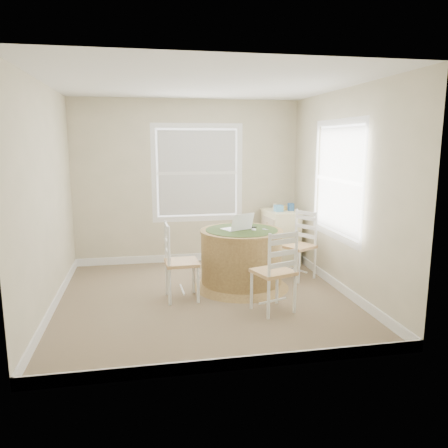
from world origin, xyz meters
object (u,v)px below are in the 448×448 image
object	(u,v)px
round_table	(241,256)
chair_near	(273,271)
chair_left	(182,262)
laptop	(237,227)
corner_chest	(280,237)
chair_right	(297,246)

from	to	relation	value
round_table	chair_near	size ratio (longest dim) A/B	1.35
round_table	chair_left	distance (m)	0.89
chair_near	laptop	world-z (taller)	laptop
round_table	laptop	distance (m)	0.40
laptop	corner_chest	world-z (taller)	laptop
chair_near	round_table	bearing A→B (deg)	-98.17
round_table	chair_right	size ratio (longest dim) A/B	1.35
chair_right	laptop	size ratio (longest dim) A/B	2.16
chair_left	chair_near	bearing A→B (deg)	-122.69
chair_near	chair_right	bearing A→B (deg)	-140.34
chair_left	chair_right	world-z (taller)	same
laptop	corner_chest	xyz separation A→B (m)	(0.95, 1.04, -0.39)
round_table	chair_left	bearing A→B (deg)	-178.36
laptop	chair_left	bearing A→B (deg)	-1.42
laptop	round_table	bearing A→B (deg)	129.58
round_table	chair_right	distance (m)	0.91
chair_left	chair_near	world-z (taller)	same
chair_left	corner_chest	distance (m)	2.21
chair_left	chair_right	size ratio (longest dim) A/B	1.00
chair_left	laptop	distance (m)	0.92
chair_near	corner_chest	bearing A→B (deg)	-128.77
chair_left	laptop	bearing A→B (deg)	-68.36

